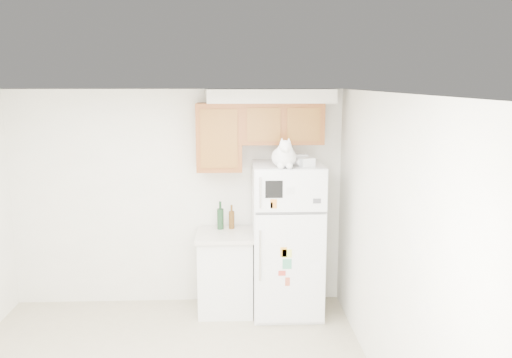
{
  "coord_description": "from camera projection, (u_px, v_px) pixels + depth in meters",
  "views": [
    {
      "loc": [
        0.65,
        -4.17,
        2.59
      ],
      "look_at": [
        0.9,
        1.55,
        1.55
      ],
      "focal_mm": 38.0,
      "sensor_mm": 36.0,
      "label": 1
    }
  ],
  "objects": [
    {
      "name": "storage_box_back",
      "position": [
        299.0,
        159.0,
        5.92
      ],
      "size": [
        0.2,
        0.16,
        0.1
      ],
      "primitive_type": "cube",
      "rotation": [
        0.0,
        0.0,
        0.18
      ],
      "color": "white",
      "rests_on": "refrigerator"
    },
    {
      "name": "refrigerator",
      "position": [
        287.0,
        240.0,
        6.01
      ],
      "size": [
        0.76,
        0.78,
        1.7
      ],
      "color": "white",
      "rests_on": "ground_plane"
    },
    {
      "name": "bottle_amber",
      "position": [
        232.0,
        217.0,
        6.19
      ],
      "size": [
        0.06,
        0.06,
        0.28
      ],
      "primitive_type": null,
      "color": "#593814",
      "rests_on": "base_counter"
    },
    {
      "name": "bottle_green",
      "position": [
        220.0,
        215.0,
        6.16
      ],
      "size": [
        0.08,
        0.08,
        0.32
      ],
      "primitive_type": null,
      "color": "#19381E",
      "rests_on": "base_counter"
    },
    {
      "name": "base_counter",
      "position": [
        226.0,
        272.0,
        6.12
      ],
      "size": [
        0.64,
        0.64,
        0.92
      ],
      "color": "white",
      "rests_on": "ground_plane"
    },
    {
      "name": "room_shell",
      "position": [
        170.0,
        193.0,
        4.48
      ],
      "size": [
        3.84,
        4.04,
        2.52
      ],
      "color": "white",
      "rests_on": "ground_plane"
    },
    {
      "name": "storage_box_front",
      "position": [
        307.0,
        162.0,
        5.7
      ],
      "size": [
        0.18,
        0.16,
        0.09
      ],
      "primitive_type": "cube",
      "rotation": [
        0.0,
        0.0,
        0.4
      ],
      "color": "white",
      "rests_on": "refrigerator"
    },
    {
      "name": "cat",
      "position": [
        284.0,
        156.0,
        5.61
      ],
      "size": [
        0.32,
        0.47,
        0.33
      ],
      "color": "white",
      "rests_on": "refrigerator"
    }
  ]
}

